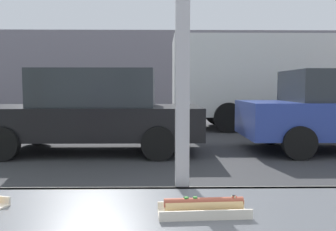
# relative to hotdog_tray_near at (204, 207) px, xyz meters

# --- Properties ---
(ground_plane) EXTENTS (60.00, 60.00, 0.00)m
(ground_plane) POSITION_rel_hotdog_tray_near_xyz_m (-0.04, 8.24, -1.02)
(ground_plane) COLOR #38383A
(building_facade_far) EXTENTS (28.00, 1.20, 5.22)m
(building_facade_far) POSITION_rel_hotdog_tray_near_xyz_m (-0.04, 23.66, 1.59)
(building_facade_far) COLOR gray
(building_facade_far) RESTS_ON ground
(hotdog_tray_near) EXTENTS (0.27, 0.10, 0.05)m
(hotdog_tray_near) POSITION_rel_hotdog_tray_near_xyz_m (0.00, 0.00, 0.00)
(hotdog_tray_near) COLOR beige
(hotdog_tray_near) RESTS_ON window_counter
(parked_car_black) EXTENTS (4.64, 2.05, 1.72)m
(parked_car_black) POSITION_rel_hotdog_tray_near_xyz_m (-1.59, 6.36, -0.15)
(parked_car_black) COLOR black
(parked_car_black) RESTS_ON ground
(box_truck) EXTENTS (6.85, 2.44, 2.95)m
(box_truck) POSITION_rel_hotdog_tray_near_xyz_m (3.51, 10.50, 0.59)
(box_truck) COLOR silver
(box_truck) RESTS_ON ground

